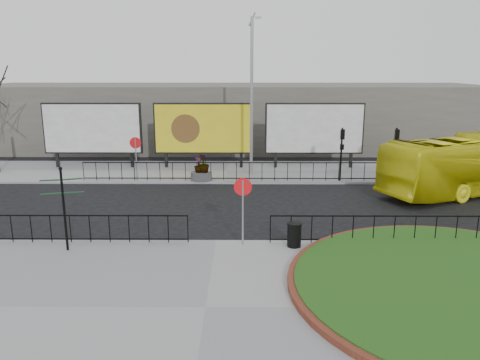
{
  "coord_description": "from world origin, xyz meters",
  "views": [
    {
      "loc": [
        0.99,
        -16.37,
        6.4
      ],
      "look_at": [
        0.88,
        2.4,
        1.84
      ],
      "focal_mm": 35.0,
      "sensor_mm": 36.0,
      "label": 1
    }
  ],
  "objects_px": {
    "billboard_mid": "(203,129)",
    "fingerpost_sign": "(63,201)",
    "lamp_post": "(252,95)",
    "litter_bin": "(294,235)",
    "planter_a": "(199,172)",
    "bus": "(475,164)",
    "planter_b": "(204,170)"
  },
  "relations": [
    {
      "from": "bus",
      "to": "planter_a",
      "type": "bearing_deg",
      "value": 56.9
    },
    {
      "from": "billboard_mid",
      "to": "planter_b",
      "type": "relative_size",
      "value": 4.02
    },
    {
      "from": "lamp_post",
      "to": "planter_a",
      "type": "xyz_separation_m",
      "value": [
        -3.01,
        -1.6,
        -4.24
      ]
    },
    {
      "from": "lamp_post",
      "to": "fingerpost_sign",
      "type": "xyz_separation_m",
      "value": [
        -6.67,
        -12.0,
        -2.9
      ]
    },
    {
      "from": "bus",
      "to": "lamp_post",
      "type": "bearing_deg",
      "value": 47.28
    },
    {
      "from": "billboard_mid",
      "to": "litter_bin",
      "type": "height_order",
      "value": "billboard_mid"
    },
    {
      "from": "planter_b",
      "to": "billboard_mid",
      "type": "bearing_deg",
      "value": 94.8
    },
    {
      "from": "billboard_mid",
      "to": "fingerpost_sign",
      "type": "height_order",
      "value": "billboard_mid"
    },
    {
      "from": "bus",
      "to": "fingerpost_sign",
      "type": "bearing_deg",
      "value": 89.74
    },
    {
      "from": "planter_a",
      "to": "planter_b",
      "type": "distance_m",
      "value": 0.34
    },
    {
      "from": "lamp_post",
      "to": "billboard_mid",
      "type": "bearing_deg",
      "value": 146.75
    },
    {
      "from": "planter_b",
      "to": "planter_a",
      "type": "bearing_deg",
      "value": -180.0
    },
    {
      "from": "billboard_mid",
      "to": "planter_a",
      "type": "height_order",
      "value": "billboard_mid"
    },
    {
      "from": "lamp_post",
      "to": "bus",
      "type": "distance_m",
      "value": 12.5
    },
    {
      "from": "billboard_mid",
      "to": "fingerpost_sign",
      "type": "bearing_deg",
      "value": -104.7
    },
    {
      "from": "fingerpost_sign",
      "to": "planter_b",
      "type": "distance_m",
      "value": 11.19
    },
    {
      "from": "litter_bin",
      "to": "bus",
      "type": "height_order",
      "value": "bus"
    },
    {
      "from": "lamp_post",
      "to": "litter_bin",
      "type": "relative_size",
      "value": 10.46
    },
    {
      "from": "fingerpost_sign",
      "to": "litter_bin",
      "type": "height_order",
      "value": "fingerpost_sign"
    },
    {
      "from": "planter_b",
      "to": "bus",
      "type": "bearing_deg",
      "value": -8.45
    },
    {
      "from": "bus",
      "to": "planter_a",
      "type": "relative_size",
      "value": 8.23
    },
    {
      "from": "fingerpost_sign",
      "to": "planter_a",
      "type": "relative_size",
      "value": 2.26
    },
    {
      "from": "lamp_post",
      "to": "planter_a",
      "type": "height_order",
      "value": "lamp_post"
    },
    {
      "from": "billboard_mid",
      "to": "planter_b",
      "type": "bearing_deg",
      "value": -85.2
    },
    {
      "from": "litter_bin",
      "to": "planter_b",
      "type": "xyz_separation_m",
      "value": [
        -4.04,
        10.0,
        0.18
      ]
    },
    {
      "from": "litter_bin",
      "to": "planter_b",
      "type": "bearing_deg",
      "value": 111.99
    },
    {
      "from": "billboard_mid",
      "to": "lamp_post",
      "type": "xyz_separation_m",
      "value": [
        3.01,
        -1.97,
        2.23
      ]
    },
    {
      "from": "fingerpost_sign",
      "to": "bus",
      "type": "relative_size",
      "value": 0.27
    },
    {
      "from": "lamp_post",
      "to": "fingerpost_sign",
      "type": "relative_size",
      "value": 3.08
    },
    {
      "from": "lamp_post",
      "to": "fingerpost_sign",
      "type": "bearing_deg",
      "value": -119.08
    },
    {
      "from": "litter_bin",
      "to": "fingerpost_sign",
      "type": "bearing_deg",
      "value": -177.15
    },
    {
      "from": "billboard_mid",
      "to": "planter_a",
      "type": "distance_m",
      "value": 4.1
    }
  ]
}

